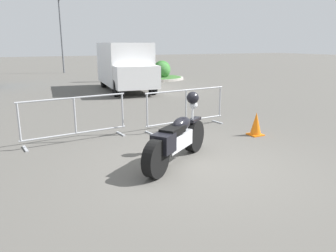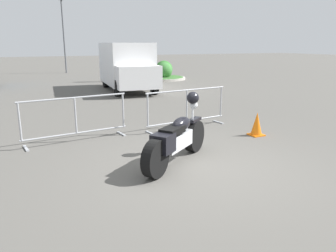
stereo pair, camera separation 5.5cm
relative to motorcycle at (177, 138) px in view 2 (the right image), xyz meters
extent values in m
plane|color=#54514C|center=(0.29, -0.35, -0.50)|extent=(120.00, 120.00, 0.00)
cylinder|color=black|center=(0.66, 0.48, -0.16)|extent=(0.66, 0.55, 0.68)
cylinder|color=black|center=(-0.66, -0.48, -0.16)|extent=(0.66, 0.55, 0.68)
cube|color=silver|center=(0.00, 0.00, -0.06)|extent=(0.87, 0.73, 0.30)
ellipsoid|color=black|center=(0.15, 0.11, 0.24)|extent=(0.64, 0.57, 0.27)
cube|color=black|center=(-0.15, -0.11, 0.20)|extent=(0.62, 0.56, 0.13)
cube|color=black|center=(-0.44, -0.32, 0.05)|extent=(0.51, 0.50, 0.34)
cube|color=black|center=(0.66, 0.48, 0.20)|extent=(0.43, 0.37, 0.06)
cylinder|color=silver|center=(0.58, 0.42, 0.34)|extent=(0.06, 0.06, 0.48)
sphere|color=silver|center=(0.62, 0.45, 0.53)|extent=(0.17, 0.17, 0.17)
sphere|color=black|center=(0.58, 0.42, 0.68)|extent=(0.25, 0.25, 0.25)
cylinder|color=#9EA0A5|center=(-1.49, 2.33, 0.55)|extent=(2.52, 0.33, 0.04)
cylinder|color=#9EA0A5|center=(-1.49, 2.33, -0.30)|extent=(2.52, 0.33, 0.04)
cylinder|color=#9EA0A5|center=(-2.70, 2.19, 0.13)|extent=(0.05, 0.05, 0.85)
cylinder|color=#9EA0A5|center=(-1.49, 2.33, 0.13)|extent=(0.05, 0.05, 0.85)
cylinder|color=#9EA0A5|center=(-0.28, 2.47, 0.13)|extent=(0.05, 0.05, 0.85)
cube|color=#9EA0A5|center=(-2.63, 2.20, -0.48)|extent=(0.11, 0.44, 0.03)
cube|color=#9EA0A5|center=(-0.35, 2.46, -0.48)|extent=(0.11, 0.44, 0.03)
cylinder|color=#9EA0A5|center=(1.49, 2.33, 0.55)|extent=(2.52, 0.33, 0.04)
cylinder|color=#9EA0A5|center=(1.49, 2.33, -0.30)|extent=(2.52, 0.33, 0.04)
cylinder|color=#9EA0A5|center=(0.28, 2.19, 0.13)|extent=(0.05, 0.05, 0.85)
cylinder|color=#9EA0A5|center=(1.49, 2.33, 0.13)|extent=(0.05, 0.05, 0.85)
cylinder|color=#9EA0A5|center=(2.70, 2.47, 0.13)|extent=(0.05, 0.05, 0.85)
cube|color=#9EA0A5|center=(0.35, 2.20, -0.48)|extent=(0.11, 0.44, 0.03)
cube|color=#9EA0A5|center=(2.63, 2.46, -0.48)|extent=(0.11, 0.44, 0.03)
cube|color=white|center=(2.49, 10.56, 0.81)|extent=(2.39, 4.27, 2.00)
cube|color=white|center=(2.24, 8.07, 0.34)|extent=(1.98, 1.08, 1.00)
cylinder|color=black|center=(3.12, 8.39, -0.14)|extent=(0.31, 0.74, 0.72)
cylinder|color=black|center=(1.45, 8.55, -0.14)|extent=(0.31, 0.74, 0.72)
cylinder|color=black|center=(3.44, 11.67, -0.14)|extent=(0.31, 0.74, 0.72)
cylinder|color=black|center=(1.77, 11.84, -0.14)|extent=(0.31, 0.74, 0.72)
cylinder|color=#262838|center=(2.39, 14.48, -0.07)|extent=(0.28, 0.28, 0.85)
cylinder|color=#2D4C8C|center=(2.39, 14.48, 0.66)|extent=(0.40, 0.40, 0.62)
sphere|color=tan|center=(2.39, 14.48, 1.08)|extent=(0.22, 0.22, 0.22)
cylinder|color=#ADA89E|center=(6.00, 14.36, -0.43)|extent=(3.47, 3.47, 0.14)
cylinder|color=#38662D|center=(6.00, 14.36, -0.35)|extent=(3.19, 3.19, 0.02)
sphere|color=#33702D|center=(6.43, 14.50, 0.12)|extent=(1.14, 1.14, 1.14)
sphere|color=#3D7A38|center=(6.30, 14.16, 0.08)|extent=(1.04, 1.04, 1.04)
cube|color=orange|center=(2.72, 0.89, -0.48)|extent=(0.34, 0.34, 0.03)
cone|color=orange|center=(2.72, 0.89, -0.19)|extent=(0.28, 0.28, 0.56)
cylinder|color=#595B60|center=(1.29, 21.97, 2.25)|extent=(0.12, 0.12, 5.50)
camera|label=1|loc=(-2.81, -5.36, 1.77)|focal=35.00mm
camera|label=2|loc=(-2.76, -5.38, 1.77)|focal=35.00mm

